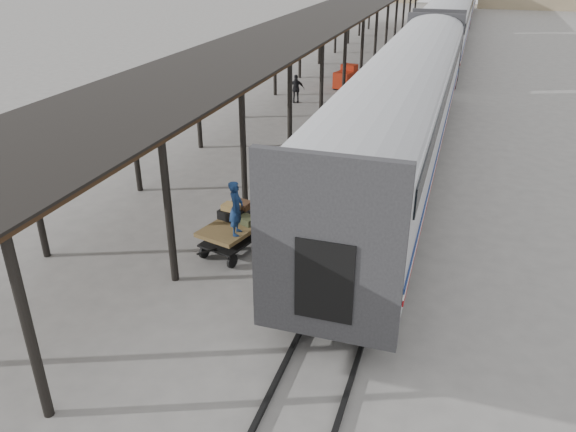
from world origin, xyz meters
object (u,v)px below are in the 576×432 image
(luggage_tug, at_px, (346,78))
(pedestrian, at_px, (296,89))
(baggage_cart, at_px, (238,229))
(porter, at_px, (236,208))

(luggage_tug, distance_m, pedestrian, 4.65)
(baggage_cart, xyz_separation_m, luggage_tug, (-1.45, 20.78, -0.00))
(baggage_cart, height_order, porter, porter)
(baggage_cart, relative_size, porter, 1.70)
(luggage_tug, bearing_deg, baggage_cart, -71.21)
(pedestrian, bearing_deg, porter, 81.97)
(baggage_cart, relative_size, luggage_tug, 1.47)
(baggage_cart, bearing_deg, porter, -54.05)
(luggage_tug, relative_size, pedestrian, 1.14)
(baggage_cart, height_order, pedestrian, pedestrian)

